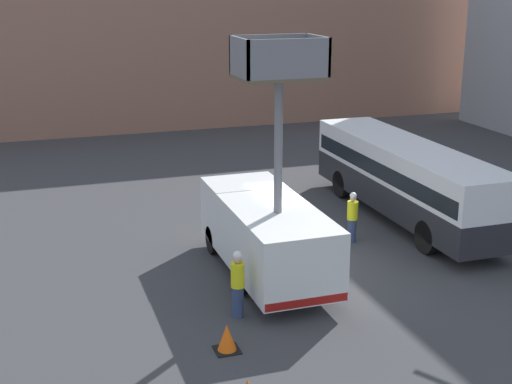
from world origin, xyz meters
The scene contains 7 objects.
ground_plane centered at (0.00, 0.00, 0.00)m, with size 120.00×120.00×0.00m, color #38383A.
building_backdrop_far centered at (0.00, 26.61, 5.69)m, with size 44.00×10.00×11.37m.
utility_truck centered at (-1.23, -0.77, 1.57)m, with size 2.46×6.68×7.42m.
city_bus centered at (5.57, 2.69, 1.76)m, with size 2.42×10.95×2.94m.
road_worker_near_truck centered at (-2.89, -3.18, 0.97)m, with size 0.38×0.38×1.92m.
road_worker_directing centered at (2.60, 1.08, 0.91)m, with size 0.38×0.38×1.82m.
traffic_cone_mid_road centered at (-3.71, -4.90, 0.34)m, with size 0.62×0.62×0.71m.
Camera 1 is at (-8.05, -20.23, 8.96)m, focal length 50.00 mm.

